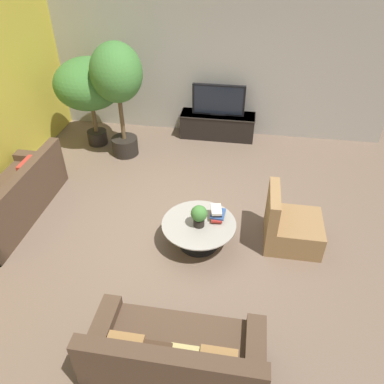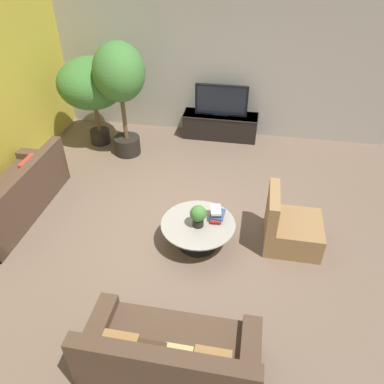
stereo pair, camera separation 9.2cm
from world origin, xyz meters
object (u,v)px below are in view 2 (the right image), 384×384
object	(u,v)px
television	(221,100)
potted_palm_corner	(120,80)
coffee_table	(198,229)
couch_by_wall	(15,198)
potted_plant_tabletop	(198,215)
potted_palm_tall	(92,84)
media_console	(220,125)
couch_near_entry	(170,358)
armchair_wicker	(289,228)

from	to	relation	value
television	potted_palm_corner	size ratio (longest dim) A/B	0.50
coffee_table	potted_palm_corner	size ratio (longest dim) A/B	0.48
television	couch_by_wall	xyz separation A→B (m)	(-2.90, -3.15, -0.55)
couch_by_wall	potted_plant_tabletop	bearing A→B (deg)	85.41
potted_plant_tabletop	potted_palm_tall	bearing A→B (deg)	133.35
media_console	couch_by_wall	xyz separation A→B (m)	(-2.90, -3.15, 0.01)
couch_by_wall	potted_palm_corner	size ratio (longest dim) A/B	1.00
couch_by_wall	potted_plant_tabletop	size ratio (longest dim) A/B	6.60
media_console	coffee_table	bearing A→B (deg)	-88.57
potted_palm_corner	potted_plant_tabletop	bearing A→B (deg)	-52.20
couch_near_entry	potted_plant_tabletop	distance (m)	1.95
couch_near_entry	armchair_wicker	xyz separation A→B (m)	(1.24, 2.23, -0.02)
media_console	potted_palm_corner	bearing A→B (deg)	-149.79
television	couch_by_wall	distance (m)	4.31
media_console	potted_palm_corner	distance (m)	2.38
television	potted_palm_tall	bearing A→B (deg)	-164.31
potted_palm_tall	potted_plant_tabletop	distance (m)	3.77
coffee_table	armchair_wicker	bearing A→B (deg)	11.50
coffee_table	couch_by_wall	bearing A→B (deg)	176.20
couch_near_entry	potted_palm_corner	xyz separation A→B (m)	(-1.88, 4.29, 1.23)
television	couch_near_entry	xyz separation A→B (m)	(0.13, -5.31, -0.55)
coffee_table	couch_by_wall	distance (m)	2.99
media_console	potted_plant_tabletop	bearing A→B (deg)	-88.48
couch_by_wall	couch_near_entry	size ratio (longest dim) A/B	1.23
media_console	television	distance (m)	0.57
media_console	coffee_table	world-z (taller)	media_console
television	potted_palm_tall	xyz separation A→B (m)	(-2.46, -0.69, 0.42)
couch_by_wall	armchair_wicker	distance (m)	4.27
potted_palm_tall	coffee_table	bearing A→B (deg)	-46.26
coffee_table	couch_near_entry	bearing A→B (deg)	-88.65
coffee_table	couch_near_entry	xyz separation A→B (m)	(0.05, -1.97, 0.02)
potted_palm_tall	potted_plant_tabletop	bearing A→B (deg)	-46.65
couch_by_wall	couch_near_entry	bearing A→B (deg)	54.43
couch_by_wall	potted_palm_corner	world-z (taller)	potted_palm_corner
couch_by_wall	media_console	bearing A→B (deg)	137.40
couch_by_wall	potted_palm_tall	distance (m)	2.68
media_console	potted_palm_corner	xyz separation A→B (m)	(-1.75, -1.02, 1.25)
television	coffee_table	xyz separation A→B (m)	(0.08, -3.35, -0.56)
couch_near_entry	potted_plant_tabletop	xyz separation A→B (m)	(-0.04, 1.92, 0.28)
potted_palm_tall	potted_palm_corner	world-z (taller)	potted_palm_corner
armchair_wicker	potted_palm_tall	distance (m)	4.62
media_console	potted_palm_corner	world-z (taller)	potted_palm_corner
potted_palm_tall	potted_palm_corner	xyz separation A→B (m)	(0.71, -0.33, 0.26)
potted_palm_corner	potted_plant_tabletop	distance (m)	3.15
coffee_table	potted_plant_tabletop	size ratio (longest dim) A/B	3.20
armchair_wicker	potted_plant_tabletop	xyz separation A→B (m)	(-1.28, -0.30, 0.30)
coffee_table	armchair_wicker	xyz separation A→B (m)	(1.29, 0.26, -0.00)
coffee_table	potted_palm_corner	world-z (taller)	potted_palm_corner
potted_palm_corner	potted_plant_tabletop	world-z (taller)	potted_palm_corner
coffee_table	potted_palm_tall	xyz separation A→B (m)	(-2.54, 2.66, 0.99)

